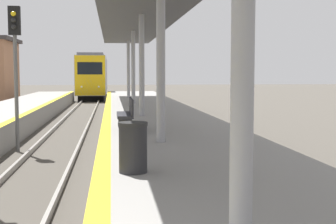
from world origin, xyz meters
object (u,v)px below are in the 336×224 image
Objects in this scene: trash_bin at (133,147)px; bench at (127,113)px; train at (94,76)px; signal_mid at (15,51)px.

trash_bin is 5.76m from bench.
train is 36.08m from bench.
train is at bearing 93.60° from bench.
signal_mid is 4.38m from bench.
trash_bin is (2.17, -41.76, -0.90)m from train.
train is 19.97× the size of trash_bin.
bench is at bearing -29.75° from signal_mid.
train is at bearing 92.97° from trash_bin.
signal_mid is at bearing -92.00° from train.
trash_bin is at bearing -66.54° from signal_mid.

